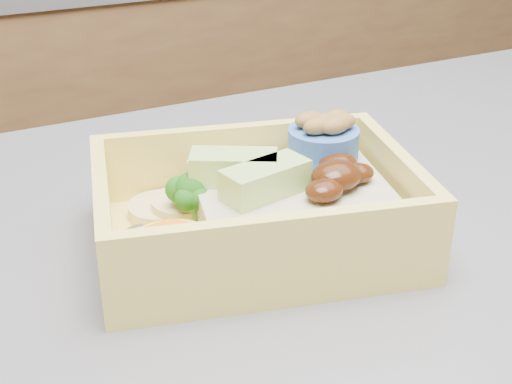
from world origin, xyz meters
name	(u,v)px	position (x,y,z in m)	size (l,w,h in m)	color
bento_box	(265,207)	(-0.22, 0.04, 0.95)	(0.23, 0.19, 0.07)	#F1DC63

